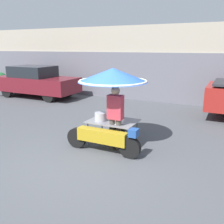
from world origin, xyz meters
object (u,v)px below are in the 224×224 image
object	(u,v)px
vendor_motorcycle_cart	(112,86)
vendor_person	(115,115)
potted_plant	(1,79)
parked_car	(36,81)

from	to	relation	value
vendor_motorcycle_cart	vendor_person	xyz separation A→B (m)	(0.21, -0.21, -0.68)
vendor_motorcycle_cart	vendor_person	distance (m)	0.74
vendor_motorcycle_cart	potted_plant	world-z (taller)	vendor_motorcycle_cart
vendor_motorcycle_cart	vendor_person	world-z (taller)	vendor_motorcycle_cart
parked_car	potted_plant	world-z (taller)	parked_car
vendor_person	potted_plant	world-z (taller)	vendor_person
vendor_motorcycle_cart	parked_car	world-z (taller)	vendor_motorcycle_cart
parked_car	vendor_person	bearing A→B (deg)	-33.65
vendor_person	potted_plant	size ratio (longest dim) A/B	1.58
potted_plant	parked_car	bearing A→B (deg)	-14.47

